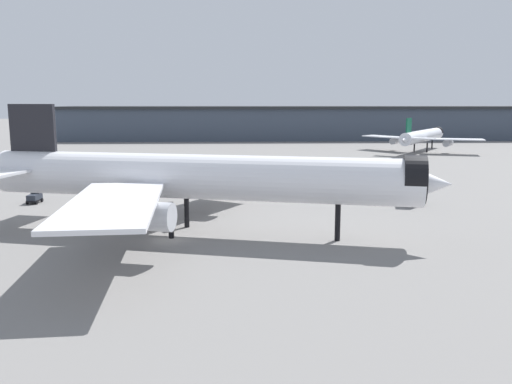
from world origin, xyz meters
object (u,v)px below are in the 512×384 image
at_px(traffic_cone_near_nose, 138,188).
at_px(airliner_near_gate, 195,178).
at_px(airliner_far_taxiway, 423,136).
at_px(service_truck_front, 409,195).
at_px(baggage_tug_wing, 35,197).

bearing_deg(traffic_cone_near_nose, airliner_near_gate, -65.00).
distance_m(airliner_near_gate, airliner_far_taxiway, 133.29).
bearing_deg(airliner_far_taxiway, traffic_cone_near_nose, 166.75).
bearing_deg(service_truck_front, traffic_cone_near_nose, 84.88).
bearing_deg(airliner_far_taxiway, service_truck_front, -165.87).
distance_m(airliner_far_taxiway, service_truck_front, 100.94).
height_order(airliner_far_taxiway, traffic_cone_near_nose, airliner_far_taxiway).
height_order(airliner_far_taxiway, service_truck_front, airliner_far_taxiway).
distance_m(baggage_tug_wing, traffic_cone_near_nose, 20.78).
distance_m(airliner_far_taxiway, baggage_tug_wing, 134.86).
height_order(service_truck_front, baggage_tug_wing, service_truck_front).
bearing_deg(airliner_near_gate, baggage_tug_wing, 156.47).
relative_size(airliner_near_gate, baggage_tug_wing, 19.95).
bearing_deg(service_truck_front, airliner_near_gate, 133.14).
xyz_separation_m(airliner_near_gate, service_truck_front, (33.67, 21.01, -5.95)).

